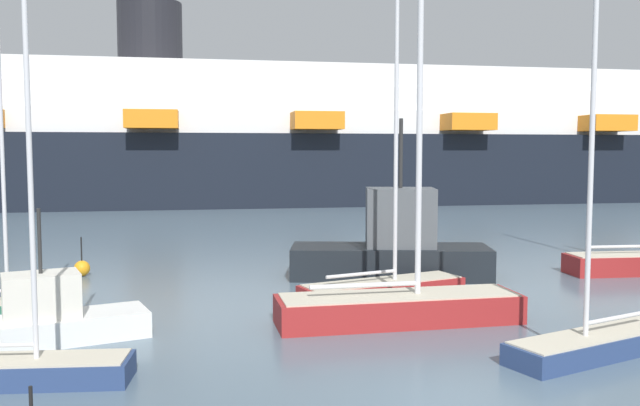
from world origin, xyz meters
name	(u,v)px	position (x,y,z in m)	size (l,w,h in m)	color
ground_plane	(449,404)	(0.00, 0.00, 0.00)	(600.00, 600.00, 0.00)	slate
sailboat_0	(19,365)	(-8.88, 3.18, 0.41)	(5.04, 1.95, 8.53)	navy
sailboat_2	(383,282)	(1.77, 9.89, 0.53)	(6.35, 3.01, 11.35)	maroon
sailboat_4	(597,337)	(4.97, 2.23, 0.47)	(5.53, 2.84, 9.86)	navy
sailboat_5	(399,302)	(1.13, 6.35, 0.64)	(7.44, 2.06, 13.12)	maroon
fishing_boat_0	(393,247)	(3.30, 13.32, 1.25)	(8.49, 4.61, 6.51)	black
fishing_boat_3	(49,318)	(-8.82, 6.43, 0.67)	(5.27, 2.94, 3.66)	white
channel_buoy_0	(82,268)	(-9.28, 16.28, 0.34)	(0.65, 0.65, 1.63)	orange
cruise_ship	(367,141)	(14.37, 54.91, 6.23)	(124.31, 22.67, 19.69)	black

